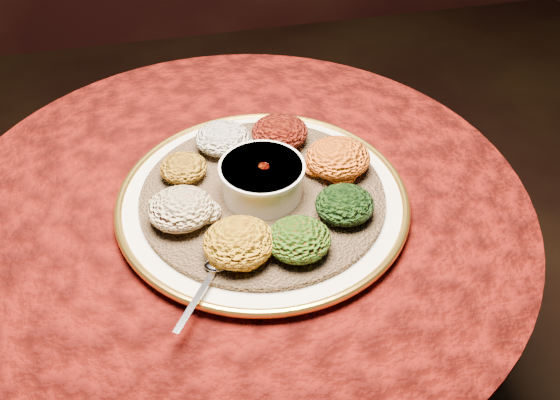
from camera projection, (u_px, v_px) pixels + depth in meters
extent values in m
cylinder|color=black|center=(247.00, 342.00, 1.28)|extent=(0.12, 0.12, 0.68)
cylinder|color=black|center=(239.00, 216.00, 1.04)|extent=(0.80, 0.80, 0.04)
cylinder|color=#480A06|center=(242.00, 273.00, 1.14)|extent=(0.93, 0.93, 0.34)
cylinder|color=#480A06|center=(238.00, 204.00, 1.02)|extent=(0.96, 0.96, 0.01)
cylinder|color=white|center=(263.00, 202.00, 1.00)|extent=(0.58, 0.58, 0.02)
torus|color=gold|center=(263.00, 199.00, 1.00)|extent=(0.47, 0.47, 0.01)
cylinder|color=brown|center=(263.00, 196.00, 0.99)|extent=(0.49, 0.49, 0.01)
cylinder|color=silver|center=(262.00, 180.00, 0.97)|extent=(0.13, 0.13, 0.06)
cylinder|color=silver|center=(262.00, 167.00, 0.95)|extent=(0.13, 0.13, 0.01)
cylinder|color=#531604|center=(262.00, 172.00, 0.96)|extent=(0.11, 0.11, 0.01)
ellipsoid|color=silver|center=(218.00, 263.00, 0.87)|extent=(0.04, 0.03, 0.01)
cube|color=silver|center=(196.00, 301.00, 0.82)|extent=(0.07, 0.10, 0.00)
ellipsoid|color=beige|center=(223.00, 138.00, 1.06)|extent=(0.09, 0.09, 0.04)
ellipsoid|color=black|center=(280.00, 132.00, 1.07)|extent=(0.10, 0.09, 0.05)
ellipsoid|color=#A5580D|center=(338.00, 158.00, 1.02)|extent=(0.11, 0.10, 0.05)
ellipsoid|color=black|center=(345.00, 204.00, 0.94)|extent=(0.09, 0.09, 0.04)
ellipsoid|color=#962509|center=(299.00, 239.00, 0.88)|extent=(0.09, 0.09, 0.05)
ellipsoid|color=#BD8A10|center=(239.00, 242.00, 0.88)|extent=(0.10, 0.10, 0.05)
ellipsoid|color=maroon|center=(181.00, 209.00, 0.93)|extent=(0.10, 0.09, 0.05)
ellipsoid|color=#996A12|center=(183.00, 168.00, 1.01)|extent=(0.08, 0.07, 0.04)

